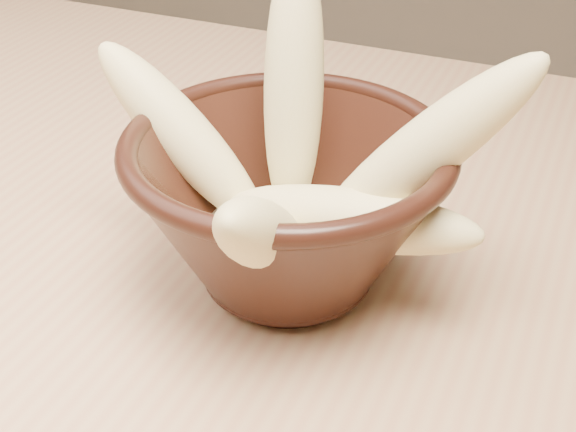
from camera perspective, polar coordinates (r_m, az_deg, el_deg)
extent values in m
cube|color=tan|center=(0.53, -4.58, -5.04)|extent=(1.20, 0.80, 0.04)
cylinder|color=tan|center=(1.25, -19.00, -3.44)|extent=(0.05, 0.05, 0.71)
cylinder|color=black|center=(0.50, 0.00, -4.39)|extent=(0.08, 0.08, 0.01)
cylinder|color=black|center=(0.49, 0.00, -2.55)|extent=(0.08, 0.08, 0.01)
torus|color=black|center=(0.45, 0.00, 4.96)|extent=(0.19, 0.19, 0.01)
cylinder|color=beige|center=(0.48, 0.00, -1.67)|extent=(0.11, 0.11, 0.01)
ellipsoid|color=#DBC781|center=(0.47, 0.41, 9.20)|extent=(0.06, 0.08, 0.17)
ellipsoid|color=#DBC781|center=(0.49, -7.55, 5.74)|extent=(0.13, 0.05, 0.12)
ellipsoid|color=#DBC781|center=(0.44, 9.44, 4.36)|extent=(0.14, 0.06, 0.15)
ellipsoid|color=#DBC781|center=(0.45, 4.49, -0.21)|extent=(0.15, 0.04, 0.05)
ellipsoid|color=#DBC781|center=(0.40, -1.89, -1.36)|extent=(0.05, 0.13, 0.11)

